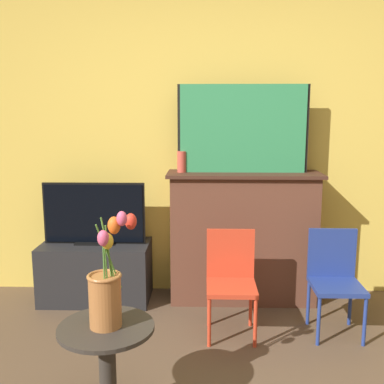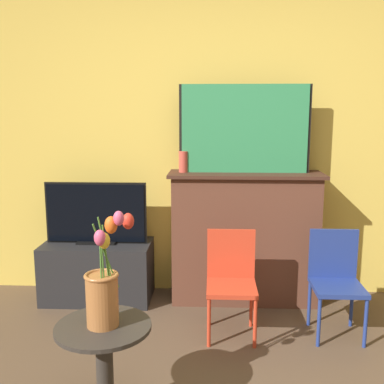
{
  "view_description": "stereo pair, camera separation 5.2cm",
  "coord_description": "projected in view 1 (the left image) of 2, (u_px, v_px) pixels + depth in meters",
  "views": [
    {
      "loc": [
        -0.08,
        -1.52,
        1.48
      ],
      "look_at": [
        -0.16,
        1.27,
        0.98
      ],
      "focal_mm": 42.0,
      "sensor_mm": 36.0,
      "label": 1
    },
    {
      "loc": [
        -0.03,
        -1.51,
        1.48
      ],
      "look_at": [
        -0.16,
        1.27,
        0.98
      ],
      "focal_mm": 42.0,
      "sensor_mm": 36.0,
      "label": 2
    }
  ],
  "objects": [
    {
      "name": "fireplace_mantel",
      "position": [
        243.0,
        235.0,
        3.54
      ],
      "size": [
        1.18,
        0.4,
        1.03
      ],
      "color": "brown",
      "rests_on": "ground"
    },
    {
      "name": "painting",
      "position": [
        243.0,
        129.0,
        3.4
      ],
      "size": [
        0.99,
        0.03,
        0.66
      ],
      "color": "black",
      "rests_on": "fireplace_mantel"
    },
    {
      "name": "side_table",
      "position": [
        107.0,
        359.0,
        2.14
      ],
      "size": [
        0.46,
        0.46,
        0.49
      ],
      "color": "#332D28",
      "rests_on": "ground"
    },
    {
      "name": "tv_stand",
      "position": [
        96.0,
        272.0,
        3.57
      ],
      "size": [
        0.85,
        0.43,
        0.46
      ],
      "color": "#232326",
      "rests_on": "ground"
    },
    {
      "name": "wall_back",
      "position": [
        215.0,
        129.0,
        3.61
      ],
      "size": [
        8.0,
        0.06,
        2.7
      ],
      "color": "#EAC651",
      "rests_on": "ground"
    },
    {
      "name": "chair_red",
      "position": [
        231.0,
        276.0,
        3.01
      ],
      "size": [
        0.33,
        0.33,
        0.7
      ],
      "color": "red",
      "rests_on": "ground"
    },
    {
      "name": "mantel_candle",
      "position": [
        182.0,
        162.0,
        3.45
      ],
      "size": [
        0.07,
        0.07,
        0.16
      ],
      "color": "#CC4C3D",
      "rests_on": "fireplace_mantel"
    },
    {
      "name": "chair_blue",
      "position": [
        334.0,
        275.0,
        3.03
      ],
      "size": [
        0.33,
        0.33,
        0.7
      ],
      "color": "navy",
      "rests_on": "ground"
    },
    {
      "name": "vase_tulips",
      "position": [
        107.0,
        288.0,
        2.08
      ],
      "size": [
        0.22,
        0.2,
        0.56
      ],
      "color": "#AD6B38",
      "rests_on": "side_table"
    },
    {
      "name": "tv_monitor",
      "position": [
        94.0,
        214.0,
        3.49
      ],
      "size": [
        0.79,
        0.12,
        0.48
      ],
      "color": "black",
      "rests_on": "tv_stand"
    }
  ]
}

